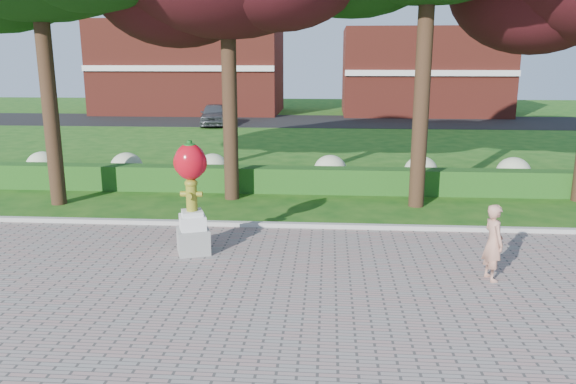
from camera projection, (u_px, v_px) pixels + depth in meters
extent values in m
plane|color=#164B12|center=(280.00, 273.00, 11.26)|extent=(100.00, 100.00, 0.00)
cube|color=gray|center=(254.00, 384.00, 7.38)|extent=(40.00, 14.00, 0.04)
cube|color=#ADADA5|center=(290.00, 226.00, 14.15)|extent=(40.00, 0.18, 0.15)
cube|color=#154413|center=(299.00, 180.00, 17.96)|extent=(24.00, 0.70, 0.80)
ellipsoid|color=#A9B58A|center=(43.00, 166.00, 19.53)|extent=(1.10, 1.10, 0.99)
ellipsoid|color=#A9B58A|center=(127.00, 167.00, 19.32)|extent=(1.10, 1.10, 0.99)
ellipsoid|color=#A9B58A|center=(213.00, 168.00, 19.11)|extent=(1.10, 1.10, 0.99)
ellipsoid|color=#A9B58A|center=(330.00, 170.00, 18.82)|extent=(1.10, 1.10, 0.99)
ellipsoid|color=#A9B58A|center=(421.00, 171.00, 18.61)|extent=(1.10, 1.10, 0.99)
ellipsoid|color=#A9B58A|center=(513.00, 172.00, 18.40)|extent=(1.10, 1.10, 0.99)
cube|color=black|center=(315.00, 121.00, 38.42)|extent=(50.00, 8.00, 0.02)
cube|color=maroon|center=(191.00, 67.00, 44.14)|extent=(14.00, 8.00, 7.00)
cube|color=maroon|center=(422.00, 72.00, 42.94)|extent=(12.00, 8.00, 6.40)
cylinder|color=black|center=(48.00, 89.00, 15.83)|extent=(0.44, 0.44, 6.72)
cylinder|color=black|center=(230.00, 97.00, 16.51)|extent=(0.44, 0.44, 6.16)
cylinder|color=black|center=(423.00, 79.00, 15.50)|extent=(0.44, 0.44, 7.28)
cube|color=gray|center=(193.00, 241.00, 12.26)|extent=(0.86, 0.86, 0.54)
cube|color=silver|center=(193.00, 222.00, 12.16)|extent=(0.69, 0.69, 0.30)
cube|color=silver|center=(192.00, 213.00, 12.11)|extent=(0.56, 0.56, 0.11)
cylinder|color=olive|center=(192.00, 197.00, 12.03)|extent=(0.24, 0.24, 0.61)
ellipsoid|color=olive|center=(191.00, 183.00, 11.96)|extent=(0.28, 0.28, 0.20)
cylinder|color=olive|center=(184.00, 194.00, 12.03)|extent=(0.13, 0.12, 0.12)
cylinder|color=olive|center=(199.00, 194.00, 12.00)|extent=(0.13, 0.12, 0.12)
cylinder|color=olive|center=(190.00, 196.00, 11.86)|extent=(0.13, 0.13, 0.13)
cylinder|color=olive|center=(191.00, 179.00, 11.94)|extent=(0.09, 0.09, 0.05)
ellipsoid|color=#B50916|center=(190.00, 162.00, 11.85)|extent=(0.68, 0.61, 0.79)
ellipsoid|color=#B50916|center=(181.00, 163.00, 11.87)|extent=(0.33, 0.33, 0.50)
ellipsoid|color=#B50916|center=(199.00, 163.00, 11.84)|extent=(0.33, 0.33, 0.50)
cylinder|color=#135518|center=(189.00, 143.00, 11.76)|extent=(0.11, 0.11, 0.13)
ellipsoid|color=#135518|center=(189.00, 145.00, 11.77)|extent=(0.26, 0.26, 0.09)
imported|color=tan|center=(493.00, 242.00, 10.65)|extent=(0.47, 0.61, 1.49)
imported|color=#404348|center=(214.00, 114.00, 35.80)|extent=(2.17, 4.27, 1.39)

